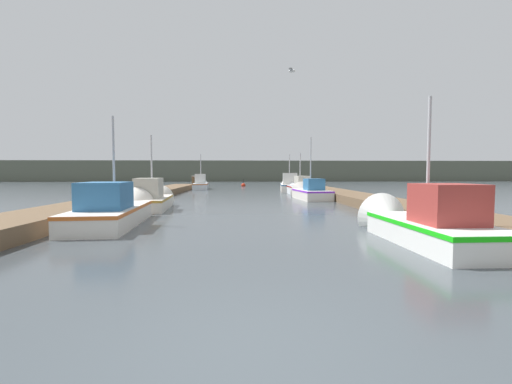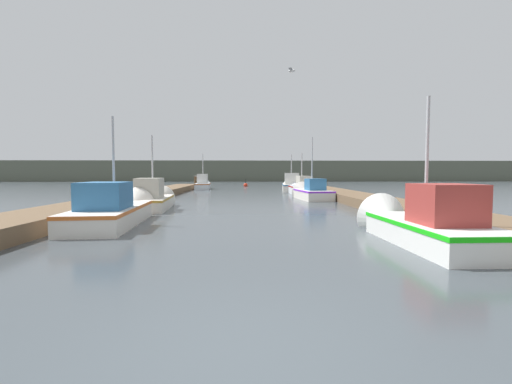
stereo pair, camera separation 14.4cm
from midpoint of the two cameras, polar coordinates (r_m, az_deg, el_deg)
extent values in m
plane|color=#3D4449|center=(3.58, -0.88, -25.90)|extent=(200.00, 200.00, 0.00)
cube|color=brown|center=(20.28, -20.61, -1.23)|extent=(2.31, 40.00, 0.48)
cube|color=brown|center=(20.31, 17.43, -1.16)|extent=(2.31, 40.00, 0.48)
cube|color=#565B4C|center=(75.63, -1.68, 3.48)|extent=(120.00, 16.00, 4.16)
cube|color=silver|center=(9.28, 27.64, -6.11)|extent=(1.74, 4.05, 0.59)
cube|color=#17C913|center=(9.25, 27.68, -4.67)|extent=(1.77, 4.08, 0.10)
cone|color=silver|center=(11.47, 21.33, -4.24)|extent=(1.60, 0.98, 1.58)
cube|color=#99332D|center=(8.76, 29.43, -1.77)|extent=(1.25, 1.29, 0.90)
cylinder|color=#B2B2B7|center=(9.43, 27.00, 5.04)|extent=(0.08, 0.08, 3.01)
cube|color=silver|center=(12.33, -22.64, -3.70)|extent=(2.11, 5.10, 0.61)
cube|color=#D06325|center=(12.31, -22.67, -2.56)|extent=(2.14, 5.13, 0.10)
cone|color=silver|center=(15.25, -19.50, -2.36)|extent=(1.69, 1.21, 1.61)
cube|color=#2D6699|center=(11.67, -23.56, -0.53)|extent=(1.46, 1.82, 0.84)
cylinder|color=#B2B2B7|center=(12.61, -22.35, 4.77)|extent=(0.08, 0.08, 3.04)
cube|color=silver|center=(17.06, -16.74, -1.80)|extent=(1.96, 4.25, 0.58)
cube|color=gold|center=(17.04, -16.75, -1.03)|extent=(1.99, 4.28, 0.10)
cone|color=silver|center=(19.54, -15.48, -1.15)|extent=(1.59, 1.06, 1.51)
cube|color=#B2AD9E|center=(16.50, -17.09, 0.64)|extent=(1.24, 1.72, 0.92)
cylinder|color=#B2B2B7|center=(17.30, -16.66, 4.15)|extent=(0.08, 0.08, 2.97)
cube|color=silver|center=(22.49, 9.65, -0.45)|extent=(2.02, 3.93, 0.64)
cube|color=purple|center=(22.47, 9.66, 0.21)|extent=(2.05, 3.97, 0.10)
cone|color=silver|center=(24.64, 8.14, -0.12)|extent=(1.64, 0.85, 1.58)
cube|color=#2D6699|center=(22.00, 10.02, 1.25)|extent=(1.20, 1.32, 0.73)
cylinder|color=#B2B2B7|center=(22.72, 9.49, 4.72)|extent=(0.08, 0.08, 3.43)
cube|color=silver|center=(27.33, 7.90, 0.23)|extent=(1.59, 5.10, 0.66)
cube|color=maroon|center=(27.31, 7.90, 0.79)|extent=(1.62, 5.13, 0.10)
cone|color=silver|center=(30.46, 6.84, 0.55)|extent=(1.48, 1.30, 1.47)
cube|color=#B2AD9E|center=(26.67, 8.15, 1.77)|extent=(0.98, 1.92, 0.84)
cylinder|color=#B2B2B7|center=(27.67, 7.78, 3.70)|extent=(0.08, 0.08, 2.65)
cube|color=silver|center=(32.33, 6.05, 0.74)|extent=(2.10, 5.32, 0.69)
cube|color=#285F92|center=(32.31, 6.05, 1.24)|extent=(2.13, 5.35, 0.10)
cone|color=silver|center=(35.42, 5.85, 0.95)|extent=(1.62, 1.16, 1.53)
cube|color=silver|center=(31.65, 6.11, 2.24)|extent=(1.42, 1.83, 1.03)
cylinder|color=#B2B2B7|center=(32.69, 6.04, 3.81)|extent=(0.08, 0.08, 2.79)
cube|color=silver|center=(36.82, -8.74, 0.97)|extent=(1.79, 4.71, 0.62)
cube|color=#974B21|center=(36.81, -8.74, 1.36)|extent=(1.82, 4.74, 0.10)
cone|color=silver|center=(39.57, -8.52, 1.12)|extent=(1.46, 0.99, 1.40)
cube|color=silver|center=(36.22, -8.80, 2.20)|extent=(1.16, 1.63, 0.99)
cylinder|color=#B2B2B7|center=(37.14, -8.73, 3.88)|extent=(0.08, 0.08, 3.13)
cylinder|color=#473523|center=(37.31, -9.95, 1.55)|extent=(0.30, 0.30, 1.37)
cylinder|color=silver|center=(37.30, -9.96, 2.64)|extent=(0.34, 0.34, 0.04)
cylinder|color=#473523|center=(14.92, -22.70, -1.45)|extent=(0.24, 0.24, 1.18)
cylinder|color=silver|center=(14.88, -22.75, 0.88)|extent=(0.27, 0.27, 0.04)
sphere|color=red|center=(43.63, -1.64, 1.13)|extent=(0.54, 0.54, 0.54)
cylinder|color=black|center=(43.62, -1.65, 1.81)|extent=(0.06, 0.06, 0.50)
ellipsoid|color=white|center=(14.25, 6.29, 19.44)|extent=(0.31, 0.24, 0.12)
cube|color=gray|center=(14.13, 6.13, 19.67)|extent=(0.22, 0.30, 0.07)
cube|color=gray|center=(14.38, 6.45, 19.37)|extent=(0.22, 0.30, 0.07)
camera|label=1|loc=(0.07, -89.71, 0.02)|focal=24.00mm
camera|label=2|loc=(0.07, 90.29, -0.02)|focal=24.00mm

